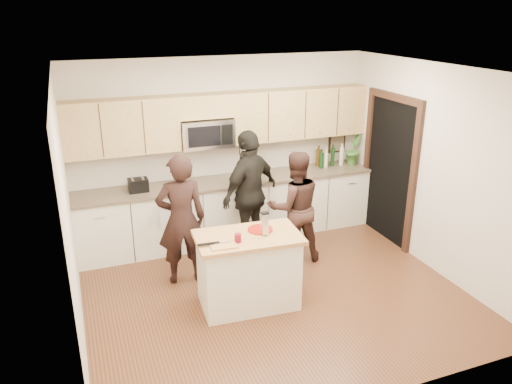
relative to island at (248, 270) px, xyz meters
name	(u,v)px	position (x,y,z in m)	size (l,w,h in m)	color
floor	(273,291)	(0.38, 0.14, -0.45)	(4.50, 4.50, 0.00)	brown
room_shell	(275,159)	(0.38, 0.14, 1.28)	(4.52, 4.02, 2.71)	beige
back_cabinetry	(230,209)	(0.38, 1.83, 0.02)	(4.50, 0.66, 0.94)	silver
upper_cabinetry	(228,117)	(0.41, 1.98, 1.39)	(4.50, 0.33, 0.75)	tan
microwave	(206,133)	(0.07, 1.94, 1.20)	(0.76, 0.41, 0.40)	silver
doorway	(390,164)	(2.61, 1.04, 0.70)	(0.06, 1.25, 2.20)	black
framed_picture	(337,141)	(2.33, 2.12, 0.83)	(0.30, 0.03, 0.38)	black
dish_towel	(170,201)	(-0.57, 1.64, 0.35)	(0.34, 0.60, 0.48)	white
island	(248,270)	(0.00, 0.00, 0.00)	(1.25, 0.78, 0.90)	silver
red_plate	(260,229)	(0.18, 0.09, 0.45)	(0.29, 0.29, 0.02)	maroon
box_grater	(265,223)	(0.18, -0.07, 0.60)	(0.08, 0.06, 0.27)	silver
drink_glass	(238,238)	(-0.16, -0.12, 0.49)	(0.08, 0.08, 0.10)	maroon
cutting_board	(223,245)	(-0.34, -0.16, 0.46)	(0.28, 0.20, 0.02)	#AF7F49
tongs	(209,244)	(-0.49, -0.10, 0.47)	(0.24, 0.03, 0.02)	black
knife	(222,243)	(-0.34, -0.12, 0.47)	(0.19, 0.02, 0.01)	silver
toaster	(138,185)	(-0.96, 1.81, 0.58)	(0.27, 0.20, 0.18)	black
bottle_cluster	(328,156)	(2.06, 1.90, 0.65)	(0.46, 0.18, 0.36)	black
orchid	(353,149)	(2.48, 1.86, 0.74)	(0.28, 0.22, 0.50)	#437D32
woman_left	(181,220)	(-0.59, 0.82, 0.40)	(0.62, 0.41, 1.70)	black
woman_center	(295,207)	(0.99, 0.85, 0.33)	(0.76, 0.59, 1.57)	#311D18
woman_right	(250,193)	(0.49, 1.27, 0.45)	(1.06, 0.44, 1.80)	black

